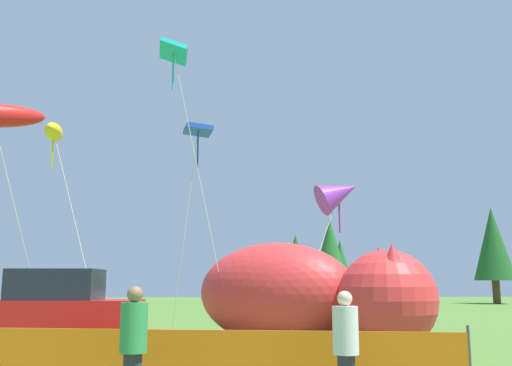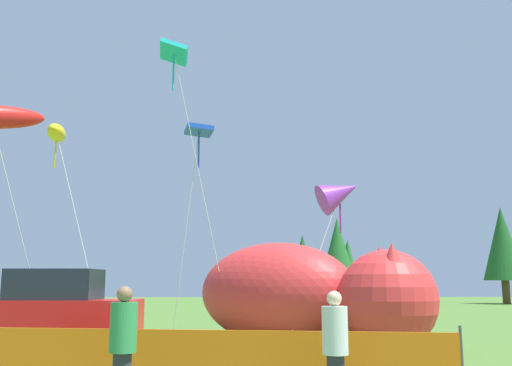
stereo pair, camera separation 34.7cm
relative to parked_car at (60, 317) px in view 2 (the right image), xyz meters
The scene contains 14 objects.
parked_car is the anchor object (origin of this frame).
folding_chair 7.41m from the parked_car, 13.60° to the right, with size 0.57×0.57×0.89m.
inflatable_cat 7.34m from the parked_car, 27.87° to the left, with size 7.68×6.29×3.22m.
safety_fence 5.76m from the parked_car, 49.65° to the right, with size 8.87×1.45×1.26m.
spectator_in_white_shirt 6.22m from the parked_car, 64.28° to the right, with size 0.41×0.41×1.90m.
spectator_in_blue_shirt 8.21m from the parked_car, 43.58° to the right, with size 0.40×0.40×1.83m.
kite_blue_box 7.82m from the parked_car, 54.32° to the left, with size 1.35×1.09×7.20m.
kite_purple_delta 9.36m from the parked_car, 25.74° to the left, with size 2.83×2.04×5.58m.
kite_yellow_hero 8.73m from the parked_car, 111.41° to the left, with size 2.83×2.00×7.72m.
kite_teal_diamond 8.95m from the parked_car, 53.41° to the left, with size 2.55×1.35×9.73m.
horizon_tree_east 45.91m from the parked_car, 52.16° to the left, with size 3.62×3.62×8.64m.
horizon_tree_west 35.60m from the parked_car, 67.80° to the left, with size 2.26×2.26×5.40m.
horizon_tree_mid 31.16m from the parked_car, 72.58° to the left, with size 2.33×2.33×5.57m.
horizon_tree_northeast 34.91m from the parked_car, 68.92° to the left, with size 3.01×3.01×7.18m.
Camera 2 is at (0.76, -13.19, 1.98)m, focal length 40.00 mm.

